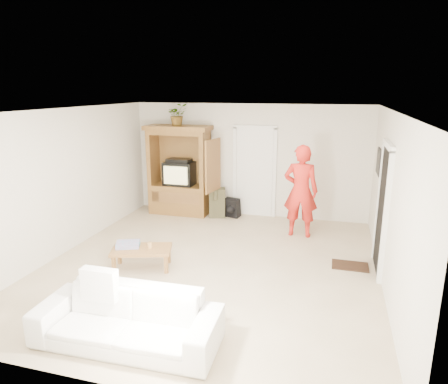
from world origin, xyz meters
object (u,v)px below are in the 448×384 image
object	(u,v)px
sofa	(127,319)
coffee_table	(142,251)
man	(301,191)
armoire	(181,176)

from	to	relation	value
sofa	coffee_table	world-z (taller)	sofa
man	coffee_table	world-z (taller)	man
sofa	coffee_table	bearing A→B (deg)	110.85
armoire	sofa	world-z (taller)	armoire
man	sofa	xyz separation A→B (m)	(-1.61, -4.17, -0.62)
armoire	coffee_table	size ratio (longest dim) A/B	1.94
man	armoire	bearing A→B (deg)	-14.24
armoire	coffee_table	world-z (taller)	armoire
sofa	coffee_table	distance (m)	2.04
man	coffee_table	distance (m)	3.36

